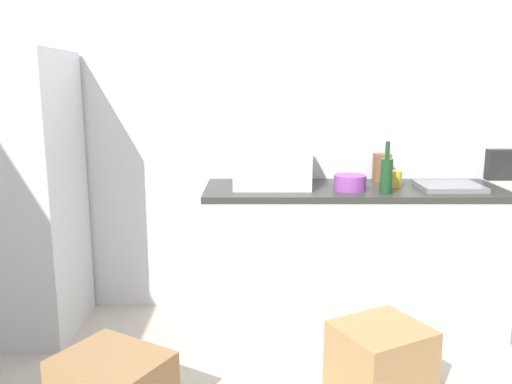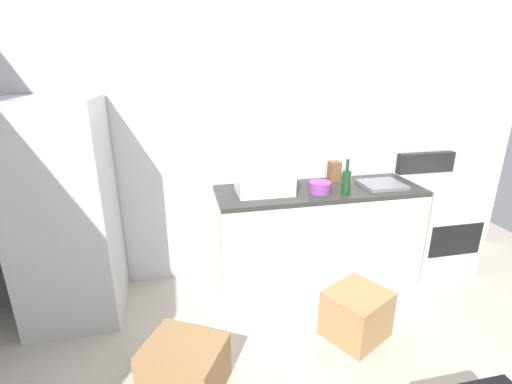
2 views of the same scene
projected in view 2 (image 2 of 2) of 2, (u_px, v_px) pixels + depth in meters
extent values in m
cube|color=silver|center=(277.00, 137.00, 3.32)|extent=(5.00, 0.10, 2.60)
cube|color=silver|center=(317.00, 237.00, 3.34)|extent=(1.80, 0.60, 0.86)
cube|color=#2D302B|center=(319.00, 191.00, 3.19)|extent=(1.80, 0.60, 0.04)
cube|color=silver|center=(65.00, 215.00, 2.74)|extent=(0.68, 0.66, 1.71)
cube|color=silver|center=(434.00, 224.00, 3.58)|extent=(0.60, 0.60, 0.90)
cube|color=black|center=(456.00, 240.00, 3.31)|extent=(0.52, 0.02, 0.30)
cube|color=black|center=(426.00, 163.00, 3.64)|extent=(0.60, 0.08, 0.20)
cube|color=white|center=(264.00, 177.00, 3.05)|extent=(0.46, 0.34, 0.27)
cube|color=slate|center=(382.00, 184.00, 3.25)|extent=(0.36, 0.32, 0.03)
cylinder|color=#193F1E|center=(346.00, 183.00, 3.02)|extent=(0.07, 0.07, 0.20)
cylinder|color=#193F1E|center=(348.00, 165.00, 2.97)|extent=(0.03, 0.03, 0.10)
cylinder|color=gold|center=(347.00, 181.00, 3.23)|extent=(0.08, 0.08, 0.10)
cube|color=brown|center=(334.00, 171.00, 3.38)|extent=(0.10, 0.10, 0.18)
cylinder|color=purple|center=(320.00, 187.00, 3.08)|extent=(0.19, 0.19, 0.09)
cube|color=olive|center=(184.00, 366.00, 2.25)|extent=(0.60, 0.57, 0.32)
cube|color=#A37A4C|center=(356.00, 314.00, 2.70)|extent=(0.55, 0.53, 0.36)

